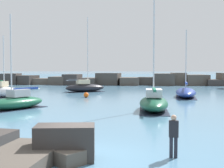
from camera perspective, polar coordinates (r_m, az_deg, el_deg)
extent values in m
plane|color=teal|center=(12.83, -5.26, -13.12)|extent=(600.00, 600.00, 0.00)
cube|color=teal|center=(125.01, 4.29, 1.33)|extent=(400.00, 116.00, 0.01)
cube|color=#383330|center=(71.12, -17.96, 0.90)|extent=(3.84, 5.03, 2.35)
cube|color=#383330|center=(69.95, -15.55, 0.74)|extent=(5.32, 4.98, 1.95)
cube|color=brown|center=(69.14, -12.69, 0.49)|extent=(4.67, 3.39, 1.31)
cube|color=#4C443D|center=(66.81, -9.48, 0.61)|extent=(4.42, 4.59, 1.72)
cube|color=#383330|center=(65.96, -7.26, 0.82)|extent=(3.60, 4.47, 2.23)
cube|color=#423D38|center=(66.35, -3.95, 0.51)|extent=(5.18, 6.21, 1.44)
cube|color=#423D38|center=(65.00, -0.66, 0.93)|extent=(5.27, 4.12, 2.49)
cube|color=#4C443D|center=(64.74, 3.00, 0.51)|extent=(4.57, 5.69, 1.58)
cube|color=#423D38|center=(65.66, 6.35, 0.56)|extent=(4.00, 3.85, 1.64)
cube|color=#423D38|center=(64.60, 9.56, 0.84)|extent=(4.64, 4.90, 2.41)
cube|color=brown|center=(66.10, 12.05, 0.93)|extent=(3.07, 3.61, 2.56)
cube|color=#4C443D|center=(66.51, 14.94, 0.73)|extent=(5.33, 5.78, 2.16)
cube|color=#383330|center=(66.01, 18.08, 0.26)|extent=(3.18, 4.33, 1.22)
cube|color=#383330|center=(12.33, -8.59, -10.55)|extent=(2.40, 1.50, 1.36)
cube|color=brown|center=(12.80, -10.55, -11.95)|extent=(3.28, 2.96, 0.54)
cube|color=#4C443D|center=(11.90, -16.33, -13.09)|extent=(2.57, 4.24, 0.57)
ellipsoid|color=white|center=(40.34, -19.66, -1.35)|extent=(7.80, 4.82, 1.28)
cube|color=black|center=(40.39, -19.64, -2.23)|extent=(7.44, 4.63, 0.03)
cylinder|color=silver|center=(39.82, -19.20, 3.95)|extent=(0.12, 0.12, 6.14)
ellipsoid|color=navy|center=(39.00, 13.33, -1.52)|extent=(3.18, 7.94, 1.11)
cube|color=black|center=(39.05, 13.33, -2.31)|extent=(3.09, 7.55, 0.03)
cylinder|color=silver|center=(39.48, 13.38, 4.50)|extent=(0.12, 0.12, 7.11)
cylinder|color=#BCBCC1|center=(37.39, 13.43, -0.01)|extent=(0.56, 4.24, 0.10)
cube|color=navy|center=(37.38, 13.43, 0.14)|extent=(0.59, 3.61, 0.20)
ellipsoid|color=#195138|center=(28.25, -17.17, -3.32)|extent=(4.76, 5.95, 1.05)
cube|color=black|center=(28.31, -17.15, -4.35)|extent=(4.58, 5.69, 0.03)
cube|color=#B2B2B7|center=(28.34, -16.74, -1.57)|extent=(1.91, 2.07, 0.64)
cylinder|color=silver|center=(27.85, -17.99, 4.92)|extent=(0.12, 0.12, 7.04)
cylinder|color=#BCBCC1|center=(28.83, -15.42, -1.02)|extent=(1.65, 2.70, 0.10)
cube|color=navy|center=(28.83, -15.43, -0.82)|extent=(1.50, 2.35, 0.20)
ellipsoid|color=black|center=(46.45, -4.96, -0.70)|extent=(6.30, 4.90, 1.18)
cube|color=black|center=(46.49, -4.95, -1.41)|extent=(6.02, 4.71, 0.03)
cube|color=beige|center=(46.30, -5.31, 0.41)|extent=(2.17, 1.96, 0.64)
cylinder|color=silver|center=(46.57, -4.47, 6.10)|extent=(0.12, 0.12, 9.85)
cylinder|color=#BCBCC1|center=(46.02, -6.37, 0.68)|extent=(2.90, 1.69, 0.10)
cube|color=#4C4C51|center=(46.01, -6.37, 0.80)|extent=(2.52, 1.54, 0.20)
ellipsoid|color=#195138|center=(26.25, 7.62, -3.55)|extent=(2.40, 6.71, 1.17)
cube|color=black|center=(26.32, 7.61, -4.79)|extent=(2.35, 6.38, 0.03)
cube|color=silver|center=(25.83, 7.66, -1.64)|extent=(1.30, 2.02, 0.64)
cylinder|color=silver|center=(26.68, 7.67, 7.78)|extent=(0.12, 0.12, 9.27)
cylinder|color=#BCBCC1|center=(24.81, 7.74, -1.29)|extent=(0.13, 3.68, 0.10)
cube|color=#1E664C|center=(24.81, 7.74, -1.06)|extent=(0.23, 3.13, 0.20)
sphere|color=#EA5914|center=(37.53, -4.75, -2.01)|extent=(0.61, 0.61, 0.61)
cylinder|color=black|center=(37.50, -4.75, -1.39)|extent=(0.04, 0.04, 0.20)
cylinder|color=#282833|center=(12.76, 10.76, -11.32)|extent=(0.14, 0.14, 0.83)
cylinder|color=#282833|center=(12.77, 11.58, -11.31)|extent=(0.14, 0.14, 0.83)
cube|color=#232328|center=(12.60, 11.21, -8.04)|extent=(0.36, 0.22, 0.66)
sphere|color=tan|center=(12.53, 11.23, -6.06)|extent=(0.22, 0.22, 0.22)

